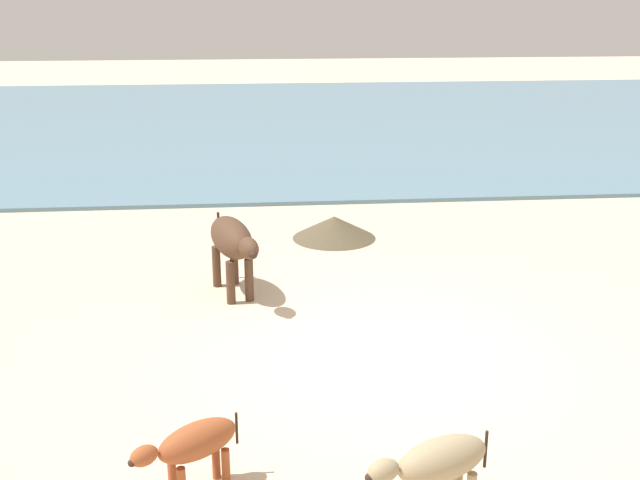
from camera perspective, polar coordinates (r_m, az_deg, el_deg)
name	(u,v)px	position (r m, az deg, el deg)	size (l,w,h in m)	color
ground	(383,356)	(8.84, 4.68, -8.50)	(80.00, 80.00, 0.00)	beige
sea_water	(295,120)	(24.61, -1.88, 8.82)	(60.00, 20.00, 0.08)	slate
cow_adult_dark	(233,242)	(10.30, -6.47, -0.12)	(0.80, 1.59, 1.05)	#4C3323
calf_near_dun	(438,464)	(6.15, 8.68, -16.00)	(1.06, 0.60, 0.71)	tan
calf_far_rust	(194,445)	(6.48, -9.29, -14.68)	(0.89, 0.70, 0.64)	#9E4C28
debris_pile_1	(334,227)	(12.81, 1.06, 0.95)	(1.39, 1.39, 0.38)	brown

